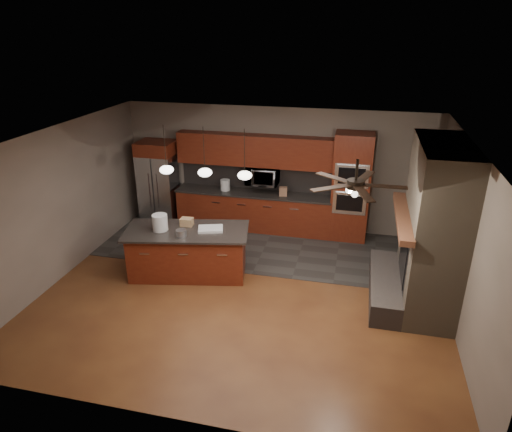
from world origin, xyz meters
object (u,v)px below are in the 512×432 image
(paint_tray, at_px, (211,229))
(oven_tower, at_px, (351,188))
(cardboard_box, at_px, (187,222))
(kitchen_island, at_px, (188,252))
(white_bucket, at_px, (160,222))
(microwave, at_px, (262,176))
(refrigerator, at_px, (159,183))
(counter_box, at_px, (283,191))
(paint_can, at_px, (181,233))
(counter_bucket, at_px, (225,185))

(paint_tray, bearing_deg, oven_tower, 24.73)
(oven_tower, relative_size, cardboard_box, 10.32)
(kitchen_island, relative_size, white_bucket, 8.02)
(microwave, height_order, refrigerator, refrigerator)
(kitchen_island, bearing_deg, paint_tray, 2.63)
(counter_box, bearing_deg, oven_tower, -8.98)
(paint_can, bearing_deg, oven_tower, 41.94)
(cardboard_box, height_order, counter_box, counter_box)
(oven_tower, xyz_separation_m, refrigerator, (-4.44, -0.07, -0.20))
(counter_bucket, relative_size, counter_box, 1.28)
(oven_tower, bearing_deg, counter_box, -178.35)
(oven_tower, height_order, kitchen_island, oven_tower)
(kitchen_island, relative_size, counter_bucket, 9.75)
(white_bucket, relative_size, paint_can, 1.59)
(counter_bucket, bearing_deg, kitchen_island, -91.35)
(paint_tray, relative_size, cardboard_box, 1.97)
(cardboard_box, bearing_deg, counter_bucket, 84.86)
(paint_can, relative_size, counter_box, 0.98)
(oven_tower, height_order, counter_box, oven_tower)
(kitchen_island, bearing_deg, oven_tower, 27.45)
(refrigerator, height_order, cardboard_box, refrigerator)
(cardboard_box, distance_m, counter_box, 2.55)
(paint_tray, xyz_separation_m, counter_box, (0.99, 2.17, 0.06))
(microwave, xyz_separation_m, counter_bucket, (-0.86, -0.05, -0.27))
(refrigerator, xyz_separation_m, paint_can, (1.55, -2.52, -0.00))
(microwave, distance_m, counter_box, 0.59)
(microwave, relative_size, paint_can, 3.81)
(kitchen_island, xyz_separation_m, paint_can, (0.01, -0.27, 0.52))
(cardboard_box, bearing_deg, oven_tower, 33.78)
(kitchen_island, height_order, counter_bucket, counter_bucket)
(white_bucket, bearing_deg, paint_tray, 13.10)
(oven_tower, relative_size, counter_bucket, 9.50)
(kitchen_island, distance_m, paint_tray, 0.65)
(microwave, relative_size, kitchen_island, 0.30)
(counter_bucket, bearing_deg, paint_tray, -80.33)
(white_bucket, distance_m, counter_bucket, 2.49)
(refrigerator, relative_size, white_bucket, 6.48)
(oven_tower, distance_m, white_bucket, 4.15)
(refrigerator, height_order, counter_bucket, refrigerator)
(oven_tower, distance_m, counter_box, 1.49)
(microwave, xyz_separation_m, refrigerator, (-2.47, -0.13, -0.31))
(microwave, relative_size, counter_box, 3.74)
(counter_box, bearing_deg, microwave, 158.06)
(paint_tray, bearing_deg, microwave, 60.69)
(paint_tray, distance_m, counter_bucket, 2.26)
(microwave, relative_size, paint_tray, 1.61)
(refrigerator, bearing_deg, counter_bucket, 2.90)
(paint_can, xyz_separation_m, counter_bucket, (0.05, 2.60, 0.04))
(oven_tower, height_order, microwave, oven_tower)
(oven_tower, distance_m, refrigerator, 4.45)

